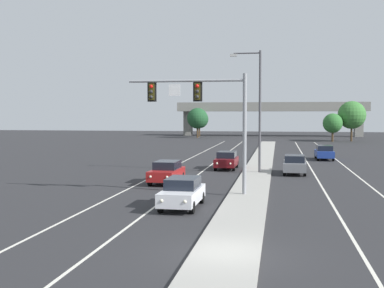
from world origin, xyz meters
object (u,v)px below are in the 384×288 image
at_px(street_lamp_median, 257,104).
at_px(car_oncoming_red, 167,172).
at_px(car_receding_grey, 295,164).
at_px(car_oncoming_white, 182,192).
at_px(tree_far_right_a, 352,115).
at_px(tree_far_left_c, 199,119).
at_px(car_oncoming_darkred, 227,160).
at_px(tree_far_left_a, 197,118).
at_px(overhead_signal_mast, 206,108).
at_px(tree_far_right_c, 333,123).
at_px(car_receding_blue, 324,152).

bearing_deg(street_lamp_median, car_oncoming_red, -131.64).
relative_size(car_oncoming_red, car_receding_grey, 1.00).
xyz_separation_m(car_oncoming_white, tree_far_right_a, (18.13, 70.21, 3.99)).
bearing_deg(tree_far_left_c, tree_far_right_a, -27.69).
height_order(car_oncoming_darkred, tree_far_left_a, tree_far_left_a).
height_order(car_oncoming_red, tree_far_right_a, tree_far_right_a).
xyz_separation_m(street_lamp_median, car_receding_grey, (3.08, 0.34, -4.97)).
height_order(street_lamp_median, car_receding_grey, street_lamp_median).
distance_m(overhead_signal_mast, tree_far_right_c, 65.60).
height_order(overhead_signal_mast, tree_far_right_a, tree_far_right_a).
bearing_deg(car_receding_blue, car_oncoming_white, -108.04).
relative_size(car_receding_blue, tree_far_left_c, 0.76).
relative_size(tree_far_right_a, tree_far_right_c, 1.44).
xyz_separation_m(street_lamp_median, car_oncoming_darkred, (-2.84, 3.19, -4.97)).
xyz_separation_m(car_receding_grey, tree_far_left_c, (-18.92, 69.94, 3.04)).
distance_m(car_oncoming_red, tree_far_right_a, 64.67).
distance_m(overhead_signal_mast, street_lamp_median, 12.13).
height_order(car_oncoming_darkred, tree_far_left_c, tree_far_left_c).
distance_m(tree_far_right_a, tree_far_left_c, 34.74).
bearing_deg(car_oncoming_white, tree_far_right_c, 77.95).
bearing_deg(car_oncoming_darkred, street_lamp_median, -48.32).
xyz_separation_m(car_oncoming_white, tree_far_left_a, (-11.83, 78.70, 3.30)).
relative_size(overhead_signal_mast, tree_far_left_a, 1.15).
bearing_deg(car_oncoming_red, tree_far_right_c, 73.53).
bearing_deg(car_oncoming_darkred, tree_far_left_c, 100.96).
distance_m(tree_far_right_c, tree_far_left_a, 28.39).
bearing_deg(car_oncoming_darkred, car_oncoming_white, -91.13).
xyz_separation_m(tree_far_left_c, tree_far_right_c, (27.20, -18.05, -0.52)).
height_order(car_receding_blue, tree_far_right_c, tree_far_right_c).
bearing_deg(street_lamp_median, tree_far_right_c, 77.73).
height_order(overhead_signal_mast, tree_far_left_a, overhead_signal_mast).
bearing_deg(car_oncoming_darkred, car_receding_blue, 49.45).
bearing_deg(tree_far_right_c, overhead_signal_mast, -102.24).
bearing_deg(car_receding_grey, tree_far_right_c, 80.93).
bearing_deg(tree_far_left_c, car_receding_blue, -68.10).
distance_m(street_lamp_median, tree_far_left_c, 72.07).
bearing_deg(car_receding_blue, car_oncoming_red, -121.12).
height_order(car_receding_grey, tree_far_left_a, tree_far_left_a).
relative_size(overhead_signal_mast, car_receding_blue, 1.61).
bearing_deg(car_receding_blue, tree_far_right_c, 82.95).
bearing_deg(tree_far_right_a, car_receding_blue, -101.69).
distance_m(car_oncoming_red, tree_far_right_c, 61.69).
relative_size(overhead_signal_mast, car_oncoming_red, 1.60).
height_order(car_receding_blue, tree_far_left_a, tree_far_left_a).
bearing_deg(tree_far_left_a, tree_far_right_c, -21.50).
distance_m(car_receding_grey, car_receding_blue, 14.41).
xyz_separation_m(tree_far_right_c, tree_far_left_a, (-26.41, 10.40, 0.78)).
distance_m(car_oncoming_red, car_receding_blue, 24.74).
distance_m(street_lamp_median, car_receding_blue, 16.55).
relative_size(car_oncoming_darkred, tree_far_right_c, 0.88).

